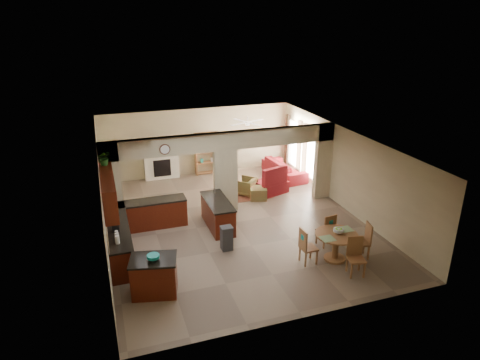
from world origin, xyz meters
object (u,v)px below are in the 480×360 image
object	(u,v)px
sofa	(284,169)
armchair	(246,186)
dining_table	(336,243)
kitchen_island	(154,276)

from	to	relation	value
sofa	armchair	bearing A→B (deg)	115.55
armchair	dining_table	bearing A→B (deg)	55.28
kitchen_island	dining_table	world-z (taller)	kitchen_island
armchair	kitchen_island	bearing A→B (deg)	7.64
kitchen_island	dining_table	xyz separation A→B (m)	(4.94, -0.05, 0.04)
kitchen_island	sofa	distance (m)	9.01
dining_table	kitchen_island	bearing A→B (deg)	179.41
dining_table	armchair	distance (m)	5.25
dining_table	armchair	size ratio (longest dim) A/B	1.65
kitchen_island	sofa	bearing A→B (deg)	58.48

